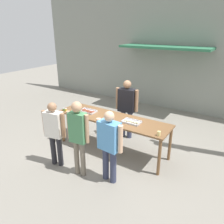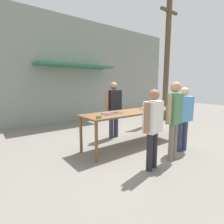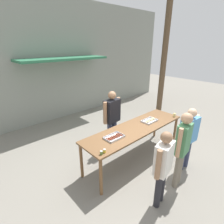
% 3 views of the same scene
% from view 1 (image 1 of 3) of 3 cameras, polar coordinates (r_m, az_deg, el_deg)
% --- Properties ---
extents(ground_plane, '(24.00, 24.00, 0.00)m').
position_cam_1_polar(ground_plane, '(5.94, 0.00, -9.75)').
color(ground_plane, gray).
extents(building_facade_back, '(12.00, 1.11, 4.50)m').
position_cam_1_polar(building_facade_back, '(8.74, 14.77, 15.35)').
color(building_facade_back, gray).
rests_on(building_facade_back, ground).
extents(serving_table, '(3.00, 0.83, 0.93)m').
position_cam_1_polar(serving_table, '(5.55, 0.00, -2.30)').
color(serving_table, brown).
rests_on(serving_table, ground).
extents(food_tray_sausages, '(0.44, 0.28, 0.04)m').
position_cam_1_polar(food_tray_sausages, '(5.92, -6.28, 0.19)').
color(food_tray_sausages, silver).
rests_on(food_tray_sausages, serving_table).
extents(food_tray_buns, '(0.44, 0.28, 0.06)m').
position_cam_1_polar(food_tray_buns, '(5.24, 5.27, -2.58)').
color(food_tray_buns, silver).
rests_on(food_tray_buns, serving_table).
extents(condiment_jar_mustard, '(0.06, 0.06, 0.07)m').
position_cam_1_polar(condiment_jar_mustard, '(6.10, -12.50, 0.66)').
color(condiment_jar_mustard, '#567A38').
rests_on(condiment_jar_mustard, serving_table).
extents(condiment_jar_ketchup, '(0.06, 0.06, 0.07)m').
position_cam_1_polar(condiment_jar_ketchup, '(6.05, -11.90, 0.53)').
color(condiment_jar_ketchup, gold).
rests_on(condiment_jar_ketchup, serving_table).
extents(beer_cup, '(0.07, 0.07, 0.10)m').
position_cam_1_polar(beer_cup, '(4.71, 12.15, -5.51)').
color(beer_cup, '#DBC67A').
rests_on(beer_cup, serving_table).
extents(person_server_behind_table, '(0.67, 0.31, 1.72)m').
position_cam_1_polar(person_server_behind_table, '(6.19, 3.87, 1.90)').
color(person_server_behind_table, '#333851').
rests_on(person_server_behind_table, ground).
extents(person_customer_holding_hotdog, '(0.58, 0.30, 1.56)m').
position_cam_1_polar(person_customer_holding_hotdog, '(5.09, -14.82, -4.37)').
color(person_customer_holding_hotdog, '#232328').
rests_on(person_customer_holding_hotdog, ground).
extents(person_customer_with_cup, '(0.64, 0.29, 1.58)m').
position_cam_1_polar(person_customer_with_cup, '(4.40, -0.71, -7.74)').
color(person_customer_with_cup, '#333851').
rests_on(person_customer_with_cup, ground).
extents(person_customer_waiting_in_line, '(0.52, 0.24, 1.70)m').
position_cam_1_polar(person_customer_waiting_in_line, '(4.59, -8.84, -5.25)').
color(person_customer_waiting_in_line, '#756B5B').
rests_on(person_customer_waiting_in_line, ground).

